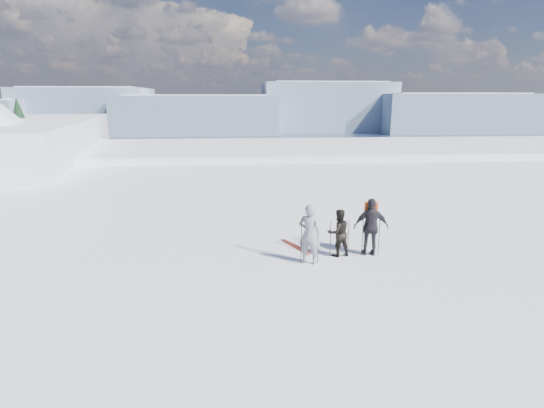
{
  "coord_description": "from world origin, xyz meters",
  "views": [
    {
      "loc": [
        -2.9,
        -10.37,
        4.82
      ],
      "look_at": [
        -1.73,
        3.0,
        1.48
      ],
      "focal_mm": 28.0,
      "sensor_mm": 36.0,
      "label": 1
    }
  ],
  "objects_px": {
    "skier_pack": "(371,227)",
    "skis_loose": "(297,247)",
    "skier_grey": "(309,234)",
    "skier_dark": "(338,233)"
  },
  "relations": [
    {
      "from": "skier_grey",
      "to": "skier_dark",
      "type": "distance_m",
      "value": 1.15
    },
    {
      "from": "skier_grey",
      "to": "skier_dark",
      "type": "relative_size",
      "value": 1.21
    },
    {
      "from": "skier_grey",
      "to": "skis_loose",
      "type": "distance_m",
      "value": 1.68
    },
    {
      "from": "skier_pack",
      "to": "skis_loose",
      "type": "bearing_deg",
      "value": -11.74
    },
    {
      "from": "skier_grey",
      "to": "skier_pack",
      "type": "xyz_separation_m",
      "value": [
        2.05,
        0.52,
        0.0
      ]
    },
    {
      "from": "skier_dark",
      "to": "skis_loose",
      "type": "bearing_deg",
      "value": -49.32
    },
    {
      "from": "skier_grey",
      "to": "skis_loose",
      "type": "relative_size",
      "value": 1.15
    },
    {
      "from": "skier_grey",
      "to": "skier_pack",
      "type": "relative_size",
      "value": 1.0
    },
    {
      "from": "skier_dark",
      "to": "skier_pack",
      "type": "distance_m",
      "value": 1.05
    },
    {
      "from": "skier_pack",
      "to": "skis_loose",
      "type": "xyz_separation_m",
      "value": [
        -2.22,
        0.89,
        -0.9
      ]
    }
  ]
}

